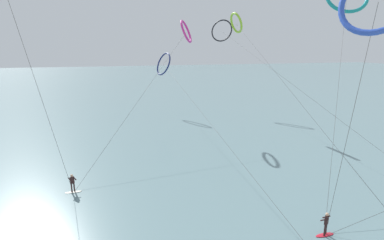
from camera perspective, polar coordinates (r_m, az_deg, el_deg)
name	(u,v)px	position (r m, az deg, el deg)	size (l,w,h in m)	color
sea_water	(127,83)	(107.81, -12.46, 6.99)	(400.00, 200.00, 0.08)	slate
surfer_ivory	(73,184)	(28.24, -22.14, -11.50)	(1.40, 0.73, 1.70)	silver
surfer_crimson	(326,226)	(22.82, 24.49, -18.11)	(1.40, 0.71, 1.70)	red
kite_magenta	(186,32)	(46.60, -1.18, 16.74)	(17.02, 21.60, 16.52)	#CC288E
kite_navy	(164,64)	(57.03, -5.52, 10.73)	(3.15, 47.97, 11.52)	navy
kite_charcoal	(222,31)	(62.53, 5.81, 16.84)	(4.23, 49.67, 17.98)	black
kite_lime	(236,23)	(50.89, 8.61, 18.09)	(3.21, 36.53, 18.00)	#8CC62D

